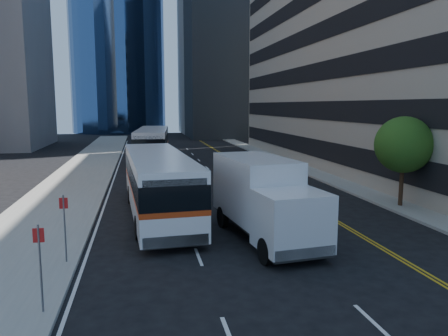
% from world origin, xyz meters
% --- Properties ---
extents(ground, '(160.00, 160.00, 0.00)m').
position_xyz_m(ground, '(0.00, 0.00, 0.00)').
color(ground, black).
rests_on(ground, ground).
extents(sidewalk_west, '(5.00, 90.00, 0.15)m').
position_xyz_m(sidewalk_west, '(-10.50, 25.00, 0.07)').
color(sidewalk_west, gray).
rests_on(sidewalk_west, ground).
extents(sidewalk_east, '(2.00, 90.00, 0.15)m').
position_xyz_m(sidewalk_east, '(9.00, 25.00, 0.07)').
color(sidewalk_east, gray).
rests_on(sidewalk_east, ground).
extents(street_tree, '(3.20, 3.20, 5.10)m').
position_xyz_m(street_tree, '(9.00, 8.00, 3.64)').
color(street_tree, '#332114').
rests_on(street_tree, sidewalk_east).
extents(bus_front, '(3.66, 13.06, 3.33)m').
position_xyz_m(bus_front, '(-4.77, 8.64, 1.82)').
color(bus_front, white).
rests_on(bus_front, ground).
extents(bus_rear, '(4.02, 13.62, 3.46)m').
position_xyz_m(bus_rear, '(-4.40, 31.22, 1.89)').
color(bus_rear, silver).
rests_on(bus_rear, ground).
extents(box_truck, '(3.41, 7.62, 3.53)m').
position_xyz_m(box_truck, '(-0.37, 3.71, 1.86)').
color(box_truck, silver).
rests_on(box_truck, ground).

